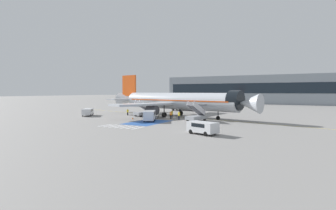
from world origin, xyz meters
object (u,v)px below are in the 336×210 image
object	(u,v)px
service_van_1	(203,127)
ground_crew_3	(172,114)
airliner	(176,101)
traffic_cone_2	(188,118)
boarding_stairs_aft	(144,112)
service_van_0	(88,111)
ground_crew_2	(128,112)
traffic_cone_1	(133,118)
ground_crew_1	(171,115)
baggage_cart	(153,117)
terminal_building	(279,90)
service_van_2	(150,115)
boarding_stairs_forward	(196,116)
traffic_cone_0	(187,117)
fuel_tanker	(181,105)
ground_crew_0	(179,115)

from	to	relation	value
service_van_1	ground_crew_3	bearing A→B (deg)	58.14
airliner	traffic_cone_2	size ratio (longest dim) A/B	86.85
airliner	boarding_stairs_aft	xyz separation A→B (m)	(-7.37, -2.95, -2.73)
boarding_stairs_aft	service_van_0	world-z (taller)	boarding_stairs_aft
ground_crew_2	traffic_cone_1	size ratio (longest dim) A/B	3.50
ground_crew_1	baggage_cart	bearing A→B (deg)	-36.39
ground_crew_3	terminal_building	distance (m)	84.34
ground_crew_1	ground_crew_2	bearing A→B (deg)	-58.02
boarding_stairs_aft	terminal_building	size ratio (longest dim) A/B	0.05
service_van_0	service_van_2	xyz separation A→B (m)	(19.97, -2.83, 0.20)
boarding_stairs_forward	service_van_1	distance (m)	16.80
baggage_cart	traffic_cone_0	size ratio (longest dim) A/B	4.68
boarding_stairs_aft	ground_crew_2	distance (m)	4.74
boarding_stairs_forward	ground_crew_3	distance (m)	7.19
boarding_stairs_forward	traffic_cone_0	xyz separation A→B (m)	(-3.44, 3.05, -0.69)
ground_crew_3	traffic_cone_2	world-z (taller)	ground_crew_3
service_van_0	ground_crew_1	distance (m)	21.76
airliner	service_van_2	bearing A→B (deg)	12.81
service_van_1	traffic_cone_1	distance (m)	23.89
traffic_cone_2	terminal_building	bearing A→B (deg)	82.89
airliner	traffic_cone_0	world-z (taller)	airliner
fuel_tanker	service_van_2	size ratio (longest dim) A/B	1.86
fuel_tanker	ground_crew_1	xyz separation A→B (m)	(9.84, -25.75, -0.80)
boarding_stairs_forward	ground_crew_3	xyz separation A→B (m)	(-6.82, 2.27, 0.06)
service_van_1	service_van_2	bearing A→B (deg)	76.13
service_van_2	traffic_cone_0	size ratio (longest dim) A/B	8.19
service_van_0	baggage_cart	distance (m)	17.56
fuel_tanker	service_van_2	xyz separation A→B (m)	(8.34, -32.09, -0.47)
baggage_cart	traffic_cone_2	size ratio (longest dim) A/B	6.18
boarding_stairs_forward	terminal_building	bearing A→B (deg)	98.01
ground_crew_2	boarding_stairs_forward	bearing A→B (deg)	-70.31
airliner	ground_crew_3	world-z (taller)	airliner
service_van_0	ground_crew_3	size ratio (longest dim) A/B	3.02
ground_crew_0	ground_crew_3	xyz separation A→B (m)	(-2.64, 1.89, 0.02)
fuel_tanker	traffic_cone_2	world-z (taller)	fuel_tanker
baggage_cart	ground_crew_0	xyz separation A→B (m)	(6.53, 0.10, 0.79)
boarding_stairs_aft	fuel_tanker	bearing A→B (deg)	105.46
traffic_cone_0	terminal_building	bearing A→B (deg)	82.47
ground_crew_2	terminal_building	xyz separation A→B (m)	(27.57, 81.77, 5.99)
service_van_1	ground_crew_1	size ratio (longest dim) A/B	2.91
service_van_2	baggage_cart	world-z (taller)	service_van_2
traffic_cone_1	airliner	bearing A→B (deg)	60.83
baggage_cart	ground_crew_0	world-z (taller)	ground_crew_0
airliner	ground_crew_3	size ratio (longest dim) A/B	22.82
ground_crew_2	traffic_cone_0	world-z (taller)	ground_crew_2
fuel_tanker	service_van_0	distance (m)	31.50
ground_crew_2	terminal_building	world-z (taller)	terminal_building
boarding_stairs_forward	traffic_cone_1	bearing A→B (deg)	-152.95
ground_crew_2	service_van_0	bearing A→B (deg)	155.50
fuel_tanker	baggage_cart	world-z (taller)	fuel_tanker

